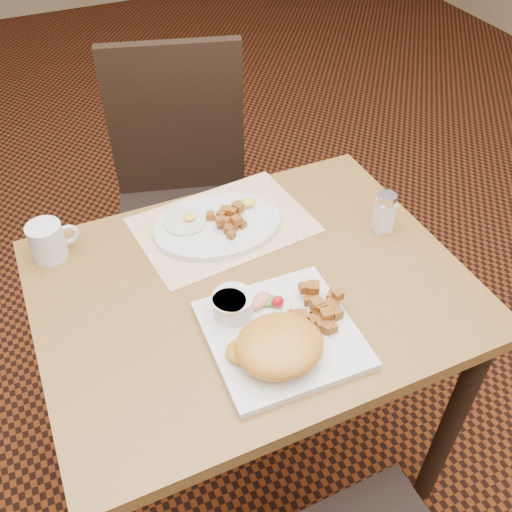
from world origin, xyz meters
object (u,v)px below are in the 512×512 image
Objects in this scene: plate_square at (281,334)px; chair_far at (183,189)px; table at (252,317)px; coffee_mug at (48,241)px; salt_shaker at (385,212)px; plate_oval at (218,226)px.

chair_far is at bearing 85.89° from plate_square.
plate_square reaches higher than table.
chair_far is at bearing 43.11° from coffee_mug.
plate_oval is at bearing 156.09° from salt_shaker.
coffee_mug is (-0.37, 0.07, 0.03)m from plate_oval.
coffee_mug is (-0.37, 0.26, 0.15)m from table.
table is 3.21× the size of plate_square.
table is at bearing 87.60° from plate_square.
table is 0.23m from plate_oval.
chair_far is 0.74m from salt_shaker.
table is 0.20m from plate_square.
coffee_mug is at bearing 58.88° from chair_far.
coffee_mug is (-0.37, 0.42, 0.04)m from plate_square.
table is 0.67m from chair_far.
plate_square is at bearing -90.97° from plate_oval.
chair_far is at bearing 83.51° from plate_oval.
plate_oval is 0.38m from coffee_mug.
table is 9.00× the size of salt_shaker.
table is 8.25× the size of coffee_mug.
chair_far reaches higher than plate_square.
chair_far reaches higher than salt_shaker.
plate_square is 2.57× the size of coffee_mug.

